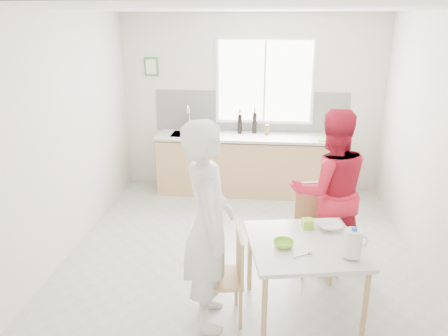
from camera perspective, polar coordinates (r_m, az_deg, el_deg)
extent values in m
plane|color=#B7B7B2|center=(5.19, 2.20, -11.23)|extent=(4.50, 4.50, 0.00)
plane|color=silver|center=(6.85, 3.57, 8.37)|extent=(4.00, 0.00, 4.00)
plane|color=silver|center=(2.58, -0.70, -10.47)|extent=(4.00, 0.00, 4.00)
plane|color=silver|center=(5.17, -20.35, 3.66)|extent=(0.00, 4.50, 4.50)
plane|color=silver|center=(4.97, 26.11, 2.29)|extent=(0.00, 4.50, 4.50)
plane|color=white|center=(4.48, 2.66, 20.09)|extent=(4.50, 4.50, 0.00)
cube|color=white|center=(6.77, 5.35, 11.20)|extent=(1.50, 0.03, 1.30)
cube|color=white|center=(6.75, 5.34, 11.18)|extent=(1.40, 0.02, 1.20)
cube|color=white|center=(6.75, 5.34, 11.17)|extent=(0.03, 0.03, 1.20)
cube|color=white|center=(6.86, 3.54, 7.33)|extent=(3.00, 0.02, 0.65)
cube|color=#3B833D|center=(6.99, -9.48, 12.92)|extent=(0.22, 0.02, 0.28)
cube|color=beige|center=(6.98, -9.51, 12.91)|extent=(0.16, 0.01, 0.22)
cube|color=tan|center=(6.79, 3.30, 0.25)|extent=(2.80, 0.60, 0.86)
cube|color=#3F3326|center=(6.93, 3.24, -2.73)|extent=(2.80, 0.54, 0.10)
cube|color=silver|center=(6.66, 3.38, 4.08)|extent=(2.84, 0.64, 0.04)
cube|color=#A5A5AA|center=(6.76, -4.71, 4.33)|extent=(0.50, 0.40, 0.03)
cylinder|color=silver|center=(6.87, -4.52, 6.24)|extent=(0.02, 0.02, 0.36)
torus|color=silver|center=(6.76, -4.66, 7.59)|extent=(0.02, 0.18, 0.18)
cube|color=silver|center=(3.98, 10.47, -9.83)|extent=(1.12, 1.12, 0.04)
cylinder|color=tan|center=(3.75, 5.27, -18.42)|extent=(0.05, 0.05, 0.68)
cylinder|color=tan|center=(4.44, 3.38, -11.84)|extent=(0.05, 0.05, 0.68)
cylinder|color=tan|center=(3.97, 17.91, -17.03)|extent=(0.05, 0.05, 0.68)
cylinder|color=tan|center=(4.63, 13.97, -11.06)|extent=(0.05, 0.05, 0.68)
cube|color=tan|center=(4.01, -0.52, -14.21)|extent=(0.45, 0.45, 0.04)
cube|color=tan|center=(3.91, 2.09, -11.36)|extent=(0.10, 0.37, 0.41)
cylinder|color=tan|center=(4.27, -3.00, -15.51)|extent=(0.03, 0.03, 0.40)
cylinder|color=tan|center=(4.00, -2.83, -18.22)|extent=(0.03, 0.03, 0.40)
cylinder|color=tan|center=(4.29, 1.62, -15.31)|extent=(0.03, 0.03, 0.40)
cylinder|color=tan|center=(4.02, 2.17, -17.99)|extent=(0.03, 0.03, 0.40)
cube|color=tan|center=(4.82, 12.06, -7.92)|extent=(0.51, 0.51, 0.04)
cube|color=tan|center=(4.89, 11.61, -4.30)|extent=(0.41, 0.11, 0.45)
cylinder|color=tan|center=(4.73, 10.29, -11.71)|extent=(0.04, 0.04, 0.44)
cylinder|color=tan|center=(4.84, 14.64, -11.32)|extent=(0.04, 0.04, 0.44)
cylinder|color=tan|center=(5.04, 9.21, -9.57)|extent=(0.04, 0.04, 0.44)
cylinder|color=tan|center=(5.14, 13.30, -9.27)|extent=(0.04, 0.04, 0.44)
imported|color=white|center=(3.75, -2.08, -7.64)|extent=(0.57, 0.75, 1.87)
imported|color=red|center=(4.74, 13.63, -2.97)|extent=(0.97, 0.82, 1.77)
imported|color=#84CC2F|center=(3.87, 7.80, -9.78)|extent=(0.21, 0.21, 0.06)
imported|color=white|center=(4.25, 13.59, -7.36)|extent=(0.27, 0.27, 0.06)
cylinder|color=white|center=(3.77, 16.48, -9.39)|extent=(0.15, 0.15, 0.23)
cylinder|color=blue|center=(3.71, 16.67, -7.66)|extent=(0.05, 0.05, 0.03)
torus|color=white|center=(3.77, 17.61, -9.13)|extent=(0.11, 0.04, 0.11)
cube|color=#8CD431|center=(4.21, 10.87, -7.15)|extent=(0.12, 0.12, 0.09)
cylinder|color=#A5A5AA|center=(3.76, 10.16, -11.13)|extent=(0.14, 0.09, 0.01)
cube|color=#97C92E|center=(6.60, 13.52, 3.67)|extent=(0.37, 0.28, 0.01)
cylinder|color=black|center=(6.77, 4.02, 5.90)|extent=(0.07, 0.07, 0.32)
cylinder|color=black|center=(6.74, 2.07, 5.78)|extent=(0.07, 0.07, 0.30)
cylinder|color=brown|center=(6.68, 5.65, 4.97)|extent=(0.06, 0.06, 0.16)
imported|color=#999999|center=(6.76, -1.42, 5.38)|extent=(0.12, 0.12, 0.20)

